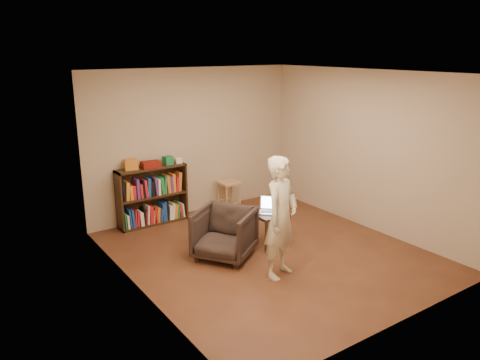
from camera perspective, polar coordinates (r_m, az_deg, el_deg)
floor at (r=7.01m, az=3.56°, el=-8.82°), size 4.50×4.50×0.00m
ceiling at (r=6.38m, az=3.96°, el=12.93°), size 4.50×4.50×0.00m
wall_back at (r=8.41m, az=-5.75°, el=4.66°), size 4.00×0.00×4.00m
wall_left at (r=5.61m, az=-12.59°, el=-1.35°), size 0.00×4.50×4.50m
wall_right at (r=7.93m, az=15.23°, el=3.50°), size 0.00×4.50×4.50m
bookshelf at (r=8.11m, az=-10.66°, el=-2.26°), size 1.20×0.30×1.00m
box_yellow at (r=7.82m, az=-13.14°, el=1.85°), size 0.23×0.18×0.17m
red_cloth at (r=7.91m, az=-10.82°, el=1.87°), size 0.32×0.25×0.10m
box_green at (r=8.06m, az=-8.78°, el=2.39°), size 0.15×0.15×0.14m
box_white at (r=8.14m, az=-7.49°, el=2.37°), size 0.13×0.13×0.09m
stool at (r=8.67m, az=-1.35°, el=-0.84°), size 0.37×0.37×0.53m
armchair at (r=6.73m, az=-1.91°, el=-6.53°), size 1.09×1.08×0.72m
side_table at (r=7.16m, az=3.57°, el=-4.60°), size 0.50×0.50×0.51m
laptop at (r=7.14m, az=3.65°, el=-3.45°), size 0.42×0.42×0.22m
person at (r=6.07m, az=5.02°, el=-4.58°), size 0.69×0.58×1.62m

